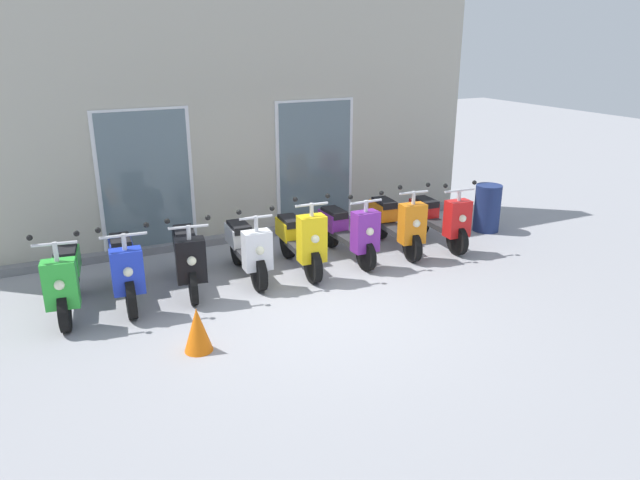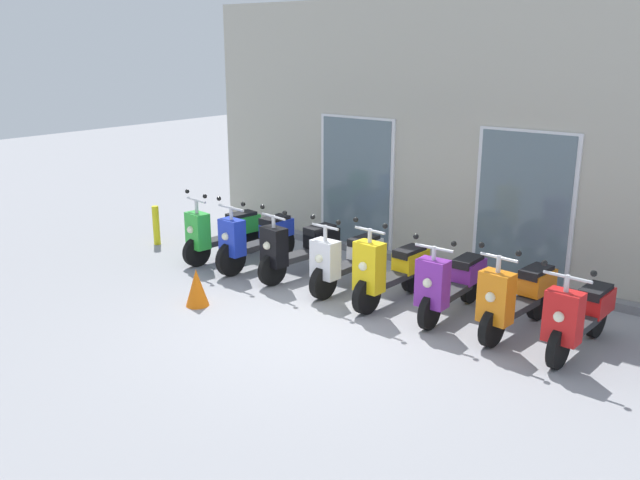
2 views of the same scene
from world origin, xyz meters
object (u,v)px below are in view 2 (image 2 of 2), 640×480
at_px(scooter_black, 299,247).
at_px(scooter_yellow, 390,270).
at_px(scooter_blue, 256,239).
at_px(curb_bollard, 156,225).
at_px(traffic_cone, 197,287).
at_px(scooter_purple, 451,282).
at_px(scooter_red, 580,315).
at_px(scooter_white, 347,260).
at_px(scooter_orange, 517,296).
at_px(scooter_green, 222,232).

xyz_separation_m(scooter_black, scooter_yellow, (1.67, -0.06, -0.00)).
relative_size(scooter_blue, curb_bollard, 2.33).
relative_size(scooter_yellow, traffic_cone, 3.07).
distance_m(curb_bollard, traffic_cone, 3.20).
bearing_deg(scooter_black, scooter_purple, 1.00).
relative_size(scooter_yellow, scooter_purple, 0.98).
distance_m(scooter_red, curb_bollard, 7.36).
bearing_deg(scooter_purple, scooter_black, -179.00).
height_order(scooter_white, scooter_purple, scooter_purple).
relative_size(scooter_black, scooter_orange, 0.97).
bearing_deg(scooter_purple, scooter_blue, -178.27).
xyz_separation_m(scooter_white, curb_bollard, (-4.01, -0.22, -0.10)).
bearing_deg(scooter_orange, scooter_white, -179.62).
bearing_deg(curb_bollard, scooter_black, 3.51).
distance_m(scooter_white, scooter_yellow, 0.80).
xyz_separation_m(scooter_black, traffic_cone, (-0.35, -1.76, -0.22)).
xyz_separation_m(scooter_yellow, traffic_cone, (-2.02, -1.70, -0.22)).
relative_size(scooter_green, scooter_black, 0.96).
xyz_separation_m(curb_bollard, traffic_cone, (2.79, -1.57, -0.09)).
height_order(scooter_white, scooter_orange, scooter_orange).
height_order(scooter_white, scooter_yellow, scooter_yellow).
bearing_deg(scooter_purple, curb_bollard, -177.61).
bearing_deg(scooter_red, traffic_cone, -159.31).
relative_size(scooter_green, scooter_yellow, 0.96).
distance_m(scooter_blue, scooter_white, 1.72).
height_order(scooter_black, scooter_red, scooter_red).
height_order(scooter_purple, traffic_cone, scooter_purple).
bearing_deg(traffic_cone, scooter_orange, 25.50).
relative_size(scooter_white, scooter_purple, 0.95).
distance_m(scooter_blue, scooter_orange, 4.27).
distance_m(scooter_blue, scooter_yellow, 2.51).
xyz_separation_m(scooter_blue, scooter_black, (0.84, 0.06, 0.00)).
relative_size(scooter_black, traffic_cone, 3.05).
relative_size(scooter_red, curb_bollard, 2.30).
distance_m(scooter_black, scooter_red, 4.22).
bearing_deg(scooter_orange, scooter_yellow, -176.51).
relative_size(scooter_white, scooter_red, 0.96).
xyz_separation_m(scooter_green, scooter_red, (5.79, 0.06, -0.01)).
xyz_separation_m(scooter_green, scooter_orange, (5.00, 0.14, 0.01)).
height_order(scooter_green, scooter_yellow, scooter_yellow).
xyz_separation_m(scooter_blue, scooter_white, (1.71, 0.09, -0.03)).
xyz_separation_m(scooter_red, traffic_cone, (-4.57, -1.73, -0.20)).
distance_m(scooter_white, scooter_purple, 1.66).
relative_size(scooter_purple, scooter_orange, 0.99).
bearing_deg(traffic_cone, scooter_green, 126.21).
distance_m(scooter_white, curb_bollard, 4.02).
bearing_deg(scooter_black, scooter_orange, 0.76).
bearing_deg(scooter_black, scooter_yellow, -2.13).
bearing_deg(scooter_green, scooter_purple, 1.97).
relative_size(scooter_orange, traffic_cone, 3.14).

